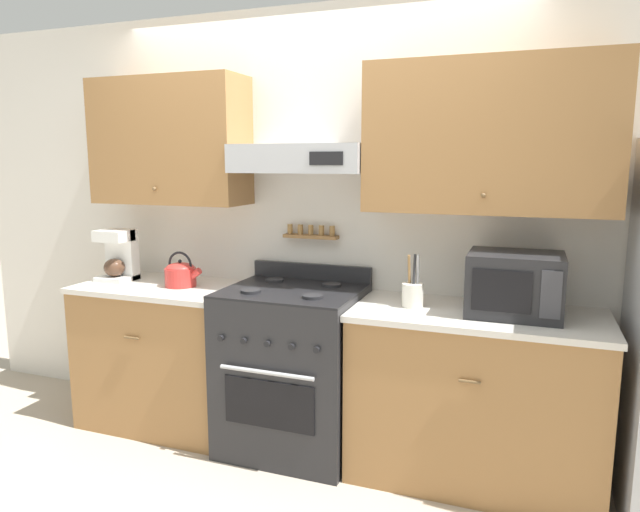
# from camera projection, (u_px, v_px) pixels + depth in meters

# --- Properties ---
(ground_plane) EXTENTS (16.00, 16.00, 0.00)m
(ground_plane) POSITION_uv_depth(u_px,v_px,m) (272.00, 471.00, 3.09)
(ground_plane) COLOR #B2A38E
(wall_back) EXTENTS (5.20, 0.46, 2.55)m
(wall_back) POSITION_uv_depth(u_px,v_px,m) (320.00, 196.00, 3.37)
(wall_back) COLOR silver
(wall_back) RESTS_ON ground_plane
(counter_left) EXTENTS (1.01, 0.64, 0.90)m
(counter_left) POSITION_uv_depth(u_px,v_px,m) (166.00, 353.00, 3.62)
(counter_left) COLOR olive
(counter_left) RESTS_ON ground_plane
(counter_right) EXTENTS (1.27, 0.64, 0.90)m
(counter_right) POSITION_uv_depth(u_px,v_px,m) (474.00, 396.00, 2.96)
(counter_right) COLOR olive
(counter_right) RESTS_ON ground_plane
(stove_range) EXTENTS (0.76, 0.68, 1.04)m
(stove_range) POSITION_uv_depth(u_px,v_px,m) (293.00, 368.00, 3.28)
(stove_range) COLOR #232326
(stove_range) RESTS_ON ground_plane
(tea_kettle) EXTENTS (0.24, 0.19, 0.22)m
(tea_kettle) POSITION_uv_depth(u_px,v_px,m) (181.00, 274.00, 3.47)
(tea_kettle) COLOR red
(tea_kettle) RESTS_ON counter_left
(coffee_maker) EXTENTS (0.21, 0.20, 0.33)m
(coffee_maker) POSITION_uv_depth(u_px,v_px,m) (118.00, 255.00, 3.65)
(coffee_maker) COLOR white
(coffee_maker) RESTS_ON counter_left
(microwave) EXTENTS (0.45, 0.37, 0.31)m
(microwave) POSITION_uv_depth(u_px,v_px,m) (515.00, 284.00, 2.82)
(microwave) COLOR #232326
(microwave) RESTS_ON counter_right
(utensil_crock) EXTENTS (0.11, 0.11, 0.28)m
(utensil_crock) POSITION_uv_depth(u_px,v_px,m) (413.00, 294.00, 2.99)
(utensil_crock) COLOR silver
(utensil_crock) RESTS_ON counter_right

